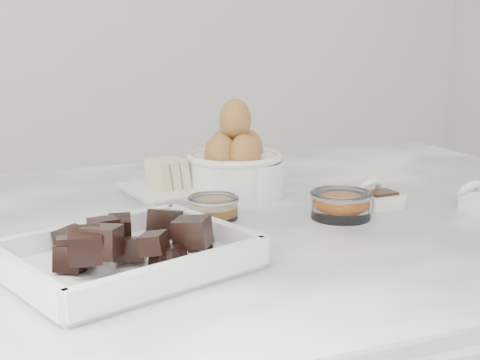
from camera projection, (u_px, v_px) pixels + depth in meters
name	position (u px, v px, depth m)	size (l,w,h in m)	color
marble_slab	(235.00, 229.00, 0.91)	(1.20, 0.80, 0.04)	white
chocolate_dish	(128.00, 248.00, 0.69)	(0.28, 0.25, 0.06)	white
butter_plate	(174.00, 184.00, 1.00)	(0.15, 0.15, 0.06)	white
sugar_ramekin	(258.00, 177.00, 1.00)	(0.08, 0.08, 0.05)	white
egg_bowl	(234.00, 162.00, 1.02)	(0.15, 0.15, 0.14)	white
honey_bowl	(213.00, 207.00, 0.88)	(0.07, 0.07, 0.03)	white
zest_bowl	(341.00, 204.00, 0.88)	(0.08, 0.08, 0.04)	white
vanilla_spoon	(378.00, 197.00, 0.94)	(0.05, 0.07, 0.04)	white
salt_spoon	(480.00, 200.00, 0.93)	(0.06, 0.07, 0.04)	white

